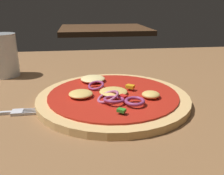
# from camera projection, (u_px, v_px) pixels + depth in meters

# --- Properties ---
(dining_table) EXTENTS (1.20, 0.97, 0.03)m
(dining_table) POSITION_uv_depth(u_px,v_px,m) (111.00, 103.00, 0.48)
(dining_table) COLOR brown
(dining_table) RESTS_ON ground
(pizza) EXTENTS (0.28, 0.28, 0.03)m
(pizza) POSITION_uv_depth(u_px,v_px,m) (113.00, 97.00, 0.45)
(pizza) COLOR tan
(pizza) RESTS_ON dining_table
(fork) EXTENTS (0.16, 0.02, 0.01)m
(fork) POSITION_uv_depth(u_px,v_px,m) (0.00, 113.00, 0.40)
(fork) COLOR silver
(fork) RESTS_ON dining_table
(beer_glass) EXTENTS (0.07, 0.07, 0.10)m
(beer_glass) POSITION_uv_depth(u_px,v_px,m) (3.00, 56.00, 0.59)
(beer_glass) COLOR silver
(beer_glass) RESTS_ON dining_table
(background_table) EXTENTS (0.63, 0.56, 0.03)m
(background_table) POSITION_uv_depth(u_px,v_px,m) (104.00, 30.00, 1.79)
(background_table) COLOR #4C301C
(background_table) RESTS_ON ground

